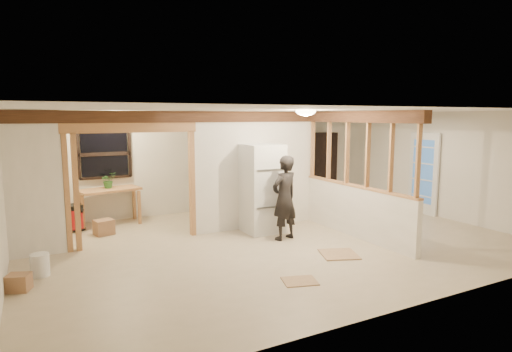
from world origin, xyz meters
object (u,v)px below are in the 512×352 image
woman (284,198)px  shop_vac (74,217)px  refrigerator (262,188)px  work_table (110,206)px  bookshelf (320,166)px

woman → shop_vac: woman is taller
refrigerator → work_table: (-2.71, 2.10, -0.51)m
refrigerator → woman: size_ratio=1.11×
woman → shop_vac: (-3.57, 2.60, -0.54)m
work_table → bookshelf: (5.82, 0.14, 0.56)m
refrigerator → bookshelf: bearing=35.8°
shop_vac → woman: bearing=-36.1°
woman → work_table: 4.00m
work_table → woman: bearing=-56.9°
refrigerator → shop_vac: 4.00m
woman → work_table: (-2.82, 2.81, -0.42)m
woman → bookshelf: bearing=-150.3°
shop_vac → bookshelf: bookshelf is taller
woman → bookshelf: bookshelf is taller
woman → shop_vac: bearing=-50.8°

